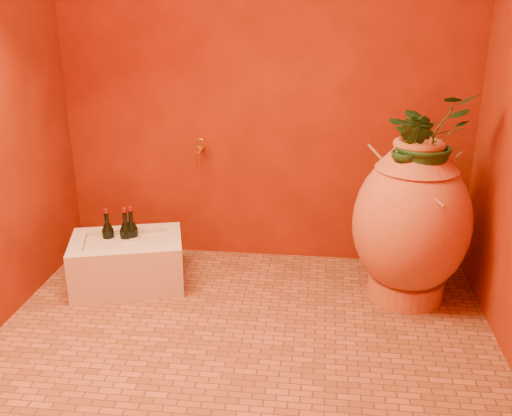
# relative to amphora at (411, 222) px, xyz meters

# --- Properties ---
(floor) EXTENTS (2.50, 2.50, 0.00)m
(floor) POSITION_rel_amphora_xyz_m (-0.85, -0.54, -0.45)
(floor) COLOR #995732
(floor) RESTS_ON ground
(wall_back) EXTENTS (2.50, 0.02, 2.50)m
(wall_back) POSITION_rel_amphora_xyz_m (-0.85, 0.46, 0.80)
(wall_back) COLOR #631A05
(wall_back) RESTS_ON ground
(amphora) EXTENTS (0.79, 0.79, 0.90)m
(amphora) POSITION_rel_amphora_xyz_m (0.00, 0.00, 0.00)
(amphora) COLOR #C06636
(amphora) RESTS_ON floor
(stone_basin) EXTENTS (0.72, 0.59, 0.29)m
(stone_basin) POSITION_rel_amphora_xyz_m (-1.59, -0.05, -0.31)
(stone_basin) COLOR beige
(stone_basin) RESTS_ON floor
(wine_bottle_a) EXTENTS (0.07, 0.07, 0.29)m
(wine_bottle_a) POSITION_rel_amphora_xyz_m (-1.71, -0.02, -0.18)
(wine_bottle_a) COLOR black
(wine_bottle_a) RESTS_ON stone_basin
(wine_bottle_b) EXTENTS (0.07, 0.07, 0.30)m
(wine_bottle_b) POSITION_rel_amphora_xyz_m (-1.58, 0.01, -0.18)
(wine_bottle_b) COLOR black
(wine_bottle_b) RESTS_ON stone_basin
(wine_bottle_c) EXTENTS (0.07, 0.07, 0.30)m
(wine_bottle_c) POSITION_rel_amphora_xyz_m (-1.60, -0.01, -0.18)
(wine_bottle_c) COLOR black
(wine_bottle_c) RESTS_ON stone_basin
(wall_tap) EXTENTS (0.07, 0.14, 0.15)m
(wall_tap) POSITION_rel_amphora_xyz_m (-1.24, 0.39, 0.26)
(wall_tap) COLOR #A27A25
(wall_tap) RESTS_ON wall_back
(plant_main) EXTENTS (0.56, 0.55, 0.48)m
(plant_main) POSITION_rel_amphora_xyz_m (0.03, -0.01, 0.47)
(plant_main) COLOR #17411A
(plant_main) RESTS_ON amphora
(plant_side) EXTENTS (0.25, 0.24, 0.36)m
(plant_side) POSITION_rel_amphora_xyz_m (-0.05, -0.08, 0.43)
(plant_side) COLOR #17411A
(plant_side) RESTS_ON amphora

